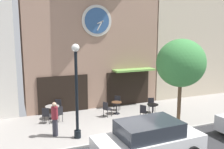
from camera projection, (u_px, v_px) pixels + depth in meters
ground_plane at (136, 147)px, 10.92m from camera, size 24.33×12.00×0.13m
clock_building at (90, 27)px, 16.85m from camera, size 8.87×4.17×10.21m
neighbor_building_right at (178, 19)px, 20.39m from camera, size 6.55×4.48×12.03m
street_lamp at (77, 92)px, 11.44m from camera, size 0.36×0.36×4.44m
street_tree at (181, 63)px, 13.18m from camera, size 2.69×2.42×4.61m
cafe_table_near_door at (52, 109)px, 14.34m from camera, size 0.80×0.80×0.75m
cafe_table_center at (117, 106)px, 15.21m from camera, size 0.62×0.62×0.74m
cafe_table_leftmost at (153, 108)px, 14.65m from camera, size 0.67×0.67×0.76m
cafe_chair_near_lamp at (59, 113)px, 13.75m from camera, size 0.53×0.53×0.90m
cafe_chair_mid_row at (46, 114)px, 13.57m from camera, size 0.52×0.52×0.90m
cafe_chair_outer at (107, 108)px, 14.67m from camera, size 0.53×0.53×0.90m
cafe_chair_facing_wall at (144, 111)px, 14.10m from camera, size 0.55×0.55×0.90m
cafe_chair_right_end at (151, 104)px, 15.49m from camera, size 0.49×0.49×0.90m
cafe_chair_under_awning at (58, 106)px, 15.12m from camera, size 0.55×0.55×0.90m
cafe_chair_curbside at (117, 102)px, 15.97m from camera, size 0.56×0.56×0.90m
pedestrian_maroon at (55, 119)px, 11.92m from camera, size 0.35×0.35×1.67m
parked_car_white at (149, 141)px, 9.75m from camera, size 4.36×2.13×1.55m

